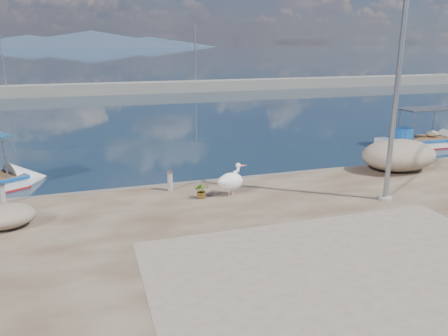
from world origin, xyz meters
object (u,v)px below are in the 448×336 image
boat_right (421,143)px  pelican (231,181)px  lamp_post (395,98)px  bollard_near (170,180)px

boat_right → pelican: boat_right is taller
pelican → lamp_post: lamp_post is taller
bollard_near → pelican: bearing=-30.7°
boat_right → lamp_post: (-8.12, -7.59, 3.61)m
boat_right → bollard_near: bearing=-160.5°
boat_right → bollard_near: size_ratio=7.16×
boat_right → pelican: (-12.81, -5.71, 0.82)m
boat_right → bollard_near: (-14.67, -4.61, 0.70)m
bollard_near → lamp_post: bearing=-24.5°
pelican → lamp_post: (4.69, -1.87, 2.79)m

